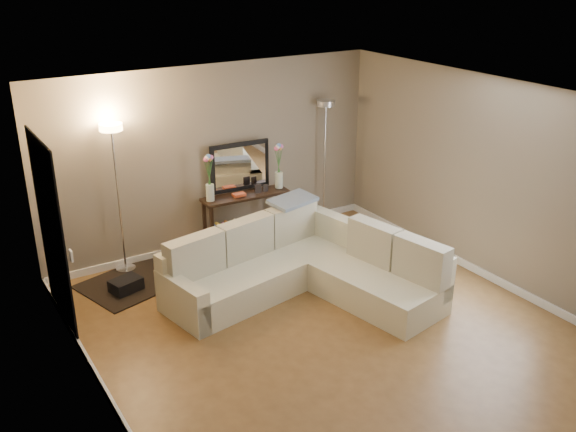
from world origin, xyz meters
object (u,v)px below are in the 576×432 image
floor_lamp_lit (115,169)px  floor_lamp_unlit (325,138)px  console_table (241,218)px  sectional_sofa (300,267)px

floor_lamp_lit → floor_lamp_unlit: size_ratio=1.04×
console_table → floor_lamp_lit: size_ratio=0.64×
console_table → sectional_sofa: bearing=-90.4°
sectional_sofa → console_table: sectional_sofa is taller
floor_lamp_unlit → floor_lamp_lit: bearing=179.7°
floor_lamp_unlit → sectional_sofa: bearing=-132.0°
console_table → floor_lamp_lit: bearing=175.4°
floor_lamp_lit → console_table: bearing=-4.6°
floor_lamp_lit → sectional_sofa: bearing=-45.7°
floor_lamp_unlit → console_table: bearing=-175.4°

